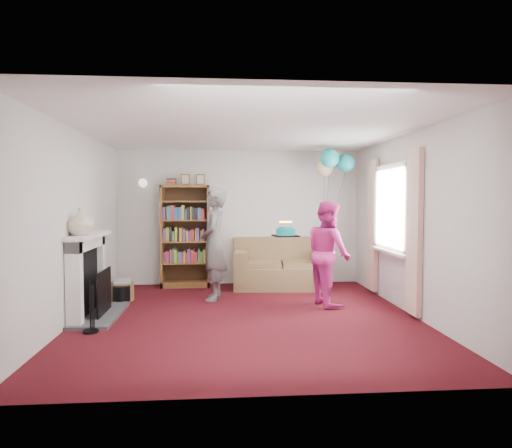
{
  "coord_description": "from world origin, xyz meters",
  "views": [
    {
      "loc": [
        -0.37,
        -6.05,
        1.57
      ],
      "look_at": [
        0.16,
        0.6,
        1.22
      ],
      "focal_mm": 32.0,
      "sensor_mm": 36.0,
      "label": 1
    }
  ],
  "objects": [
    {
      "name": "fireplace",
      "position": [
        -2.09,
        0.19,
        0.51
      ],
      "size": [
        0.55,
        1.8,
        1.12
      ],
      "color": "#3F3F42",
      "rests_on": "ground"
    },
    {
      "name": "person_striped",
      "position": [
        -0.46,
        1.12,
        0.88
      ],
      "size": [
        0.47,
        0.67,
        1.76
      ],
      "primitive_type": "imported",
      "rotation": [
        0.0,
        0.0,
        -1.64
      ],
      "color": "black",
      "rests_on": "ground"
    },
    {
      "name": "ceiling",
      "position": [
        0.0,
        0.0,
        2.5
      ],
      "size": [
        4.5,
        5.0,
        0.01
      ],
      "primitive_type": "cube",
      "color": "white",
      "rests_on": "wall_back"
    },
    {
      "name": "wall_back",
      "position": [
        0.0,
        2.51,
        1.25
      ],
      "size": [
        4.5,
        0.02,
        2.5
      ],
      "primitive_type": "cube",
      "color": "silver",
      "rests_on": "ground"
    },
    {
      "name": "wall_right",
      "position": [
        2.26,
        0.0,
        1.25
      ],
      "size": [
        0.02,
        5.0,
        2.5
      ],
      "primitive_type": "cube",
      "color": "silver",
      "rests_on": "ground"
    },
    {
      "name": "mantel_vase",
      "position": [
        -2.12,
        -0.15,
        1.3
      ],
      "size": [
        0.37,
        0.37,
        0.35
      ],
      "primitive_type": "imported",
      "rotation": [
        0.0,
        0.0,
        0.12
      ],
      "color": "beige",
      "rests_on": "fireplace"
    },
    {
      "name": "person_magenta",
      "position": [
        1.26,
        0.64,
        0.78
      ],
      "size": [
        0.75,
        0.87,
        1.56
      ],
      "primitive_type": "imported",
      "rotation": [
        0.0,
        0.0,
        1.8
      ],
      "color": "#D42A87",
      "rests_on": "ground"
    },
    {
      "name": "birthday_cake",
      "position": [
        0.6,
        0.61,
        1.1
      ],
      "size": [
        0.34,
        0.34,
        0.22
      ],
      "rotation": [
        0.0,
        0.0,
        0.18
      ],
      "color": "black",
      "rests_on": "ground"
    },
    {
      "name": "balloons",
      "position": [
        1.61,
        1.78,
        2.22
      ],
      "size": [
        0.65,
        0.7,
        1.78
      ],
      "color": "#3F3F3F",
      "rests_on": "ground"
    },
    {
      "name": "sofa",
      "position": [
        0.73,
        2.07,
        0.33
      ],
      "size": [
        1.67,
        0.88,
        0.88
      ],
      "rotation": [
        0.0,
        0.0,
        -0.08
      ],
      "color": "brown",
      "rests_on": "ground"
    },
    {
      "name": "bookcase",
      "position": [
        -0.99,
        2.3,
        0.9
      ],
      "size": [
        0.87,
        0.42,
        2.05
      ],
      "color": "#472B14",
      "rests_on": "ground"
    },
    {
      "name": "wall_left",
      "position": [
        -2.26,
        0.0,
        1.25
      ],
      "size": [
        0.02,
        5.0,
        2.5
      ],
      "primitive_type": "cube",
      "color": "silver",
      "rests_on": "ground"
    },
    {
      "name": "ground",
      "position": [
        0.0,
        0.0,
        0.0
      ],
      "size": [
        5.0,
        5.0,
        0.0
      ],
      "primitive_type": "plane",
      "color": "#340709",
      "rests_on": "ground"
    },
    {
      "name": "window_bay",
      "position": [
        2.21,
        0.6,
        1.2
      ],
      "size": [
        0.14,
        2.02,
        2.2
      ],
      "color": "white",
      "rests_on": "ground"
    },
    {
      "name": "wall_sconce",
      "position": [
        -1.75,
        2.36,
        1.88
      ],
      "size": [
        0.16,
        0.23,
        0.16
      ],
      "color": "gold",
      "rests_on": "ground"
    },
    {
      "name": "wicker_basket",
      "position": [
        -1.9,
        1.17,
        0.15
      ],
      "size": [
        0.37,
        0.37,
        0.34
      ],
      "rotation": [
        0.0,
        0.0,
        0.3
      ],
      "color": "olive",
      "rests_on": "ground"
    }
  ]
}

